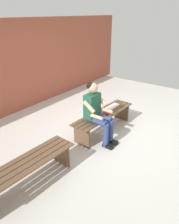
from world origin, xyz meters
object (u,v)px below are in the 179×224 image
object	(u,v)px
bench_far	(27,168)
apple	(107,113)
person_seated	(97,111)
book_open	(113,107)
bench_near	(104,117)

from	to	relation	value
bench_far	apple	size ratio (longest dim) A/B	18.97
bench_far	person_seated	distance (m)	1.73
apple	book_open	size ratio (longest dim) A/B	0.21
bench_far	person_seated	xyz separation A→B (m)	(-1.69, 0.10, 0.35)
person_seated	bench_far	bearing A→B (deg)	-3.38
apple	bench_far	bearing A→B (deg)	-2.92
apple	book_open	xyz separation A→B (m)	(-0.45, -0.12, -0.03)
person_seated	book_open	distance (m)	0.86
bench_near	bench_far	distance (m)	2.11
bench_far	bench_near	bearing A→B (deg)	180.00
bench_near	bench_far	world-z (taller)	same
bench_far	apple	world-z (taller)	apple
person_seated	apple	bearing A→B (deg)	179.22
apple	book_open	bearing A→B (deg)	-164.84
bench_near	book_open	size ratio (longest dim) A/B	4.23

